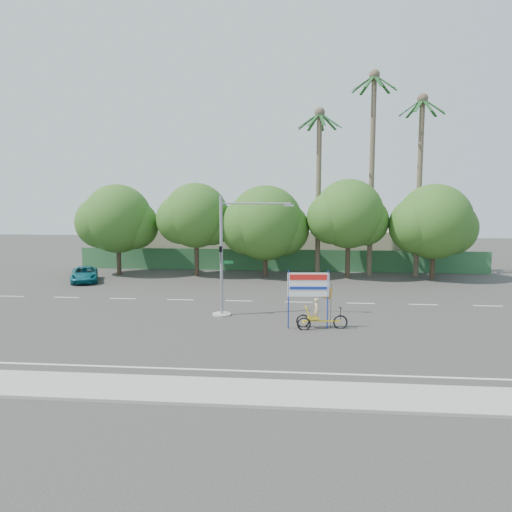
{
  "coord_description": "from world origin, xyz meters",
  "views": [
    {
      "loc": [
        2.21,
        -24.38,
        7.04
      ],
      "look_at": [
        -0.5,
        4.25,
        3.5
      ],
      "focal_mm": 35.0,
      "sensor_mm": 36.0,
      "label": 1
    }
  ],
  "objects": [
    {
      "name": "sidewalk_near",
      "position": [
        0.0,
        -7.5,
        0.06
      ],
      "size": [
        50.0,
        2.4,
        0.12
      ],
      "primitive_type": "cube",
      "color": "gray",
      "rests_on": "ground"
    },
    {
      "name": "pickup_truck",
      "position": [
        -15.47,
        14.16,
        0.61
      ],
      "size": [
        3.56,
        4.84,
        1.22
      ],
      "primitive_type": "imported",
      "rotation": [
        0.0,
        0.0,
        0.39
      ],
      "color": "#0E5B67",
      "rests_on": "ground"
    },
    {
      "name": "fence",
      "position": [
        0.0,
        21.5,
        1.0
      ],
      "size": [
        38.0,
        0.08,
        2.0
      ],
      "primitive_type": "cube",
      "color": "#336B3D",
      "rests_on": "ground"
    },
    {
      "name": "tree_center",
      "position": [
        -1.05,
        18.0,
        4.47
      ],
      "size": [
        7.62,
        6.4,
        7.85
      ],
      "color": "#473828",
      "rests_on": "ground"
    },
    {
      "name": "building_left",
      "position": [
        -10.0,
        26.0,
        2.0
      ],
      "size": [
        12.0,
        8.0,
        4.0
      ],
      "primitive_type": "cube",
      "color": "#BCB295",
      "rests_on": "ground"
    },
    {
      "name": "tree_far_right",
      "position": [
        12.95,
        18.0,
        4.64
      ],
      "size": [
        7.38,
        6.2,
        7.94
      ],
      "color": "#473828",
      "rests_on": "ground"
    },
    {
      "name": "trike_billboard",
      "position": [
        2.82,
        1.53,
        1.27
      ],
      "size": [
        3.2,
        0.82,
        3.15
      ],
      "rotation": [
        0.0,
        0.0,
        0.09
      ],
      "color": "black",
      "rests_on": "ground"
    },
    {
      "name": "palm_tall",
      "position": [
        8.0,
        19.5,
        10.46
      ],
      "size": [
        3.73,
        3.79,
        17.45
      ],
      "color": "#70604C",
      "rests_on": "ground"
    },
    {
      "name": "tree_right",
      "position": [
        5.95,
        18.0,
        5.24
      ],
      "size": [
        6.9,
        5.8,
        8.36
      ],
      "color": "#473828",
      "rests_on": "ground"
    },
    {
      "name": "palm_short",
      "position": [
        3.5,
        19.5,
        8.86
      ],
      "size": [
        3.73,
        3.79,
        14.45
      ],
      "color": "#70604C",
      "rests_on": "ground"
    },
    {
      "name": "ground",
      "position": [
        0.0,
        0.0,
        0.0
      ],
      "size": [
        120.0,
        120.0,
        0.0
      ],
      "primitive_type": "plane",
      "color": "#33302D",
      "rests_on": "ground"
    },
    {
      "name": "tree_left",
      "position": [
        -7.05,
        18.0,
        5.06
      ],
      "size": [
        6.66,
        5.6,
        8.07
      ],
      "color": "#473828",
      "rests_on": "ground"
    },
    {
      "name": "traffic_signal",
      "position": [
        -2.2,
        3.98,
        2.92
      ],
      "size": [
        4.72,
        1.1,
        7.0
      ],
      "color": "gray",
      "rests_on": "ground"
    },
    {
      "name": "building_right",
      "position": [
        8.0,
        26.0,
        1.8
      ],
      "size": [
        14.0,
        8.0,
        3.6
      ],
      "primitive_type": "cube",
      "color": "#BCB295",
      "rests_on": "ground"
    },
    {
      "name": "palm_mid",
      "position": [
        12.0,
        19.5,
        9.4
      ],
      "size": [
        3.73,
        3.79,
        15.45
      ],
      "color": "#70604C",
      "rests_on": "ground"
    },
    {
      "name": "tree_far_left",
      "position": [
        -14.05,
        18.0,
        4.76
      ],
      "size": [
        7.14,
        6.0,
        7.96
      ],
      "color": "#473828",
      "rests_on": "ground"
    }
  ]
}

